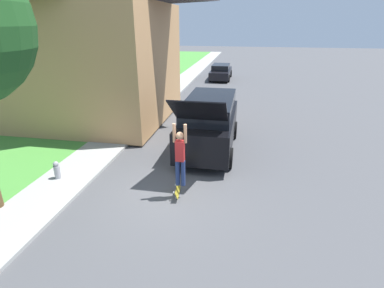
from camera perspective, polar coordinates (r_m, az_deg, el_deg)
name	(u,v)px	position (r m, az deg, el deg)	size (l,w,h in m)	color
ground_plane	(170,191)	(9.65, -4.30, -8.87)	(120.00, 120.00, 0.00)	#49494C
lawn	(55,119)	(17.99, -24.60, 4.30)	(10.00, 80.00, 0.08)	#478E38
sidewalk	(132,124)	(15.91, -11.43, 3.78)	(1.80, 80.00, 0.10)	#9E9E99
house	(63,35)	(17.60, -23.41, 18.48)	(11.39, 8.13, 8.19)	tan
suv_parked	(209,122)	(12.22, 3.29, 4.12)	(2.16, 5.75, 2.87)	black
car_down_street	(221,72)	(28.55, 5.51, 13.52)	(1.86, 4.50, 1.36)	black
skateboarder	(180,155)	(8.65, -2.29, -2.04)	(0.41, 0.22, 1.93)	navy
skateboard	(178,190)	(9.27, -2.78, -8.82)	(0.25, 0.82, 0.27)	#A89323
fire_hydrant	(57,170)	(10.97, -24.34, -4.54)	(0.20, 0.20, 0.61)	#99999E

